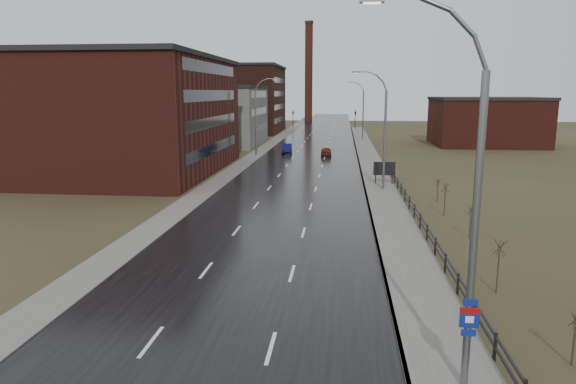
% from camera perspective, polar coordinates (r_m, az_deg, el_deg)
% --- Properties ---
extents(road, '(14.00, 300.00, 0.06)m').
position_cam_1_polar(road, '(74.15, 2.29, 3.80)').
color(road, black).
rests_on(road, ground).
extents(sidewalk_right, '(3.20, 180.00, 0.18)m').
position_cam_1_polar(sidewalk_right, '(49.44, 10.35, 0.03)').
color(sidewalk_right, '#595651').
rests_on(sidewalk_right, ground).
extents(curb_right, '(0.16, 180.00, 0.18)m').
position_cam_1_polar(curb_right, '(49.34, 8.60, 0.06)').
color(curb_right, slate).
rests_on(curb_right, ground).
extents(sidewalk_left, '(2.40, 260.00, 0.12)m').
position_cam_1_polar(sidewalk_left, '(75.12, -3.97, 3.90)').
color(sidewalk_left, '#595651').
rests_on(sidewalk_left, ground).
extents(warehouse_near, '(22.44, 28.56, 13.50)m').
position_cam_1_polar(warehouse_near, '(63.89, -17.95, 8.17)').
color(warehouse_near, '#471914').
rests_on(warehouse_near, ground).
extents(warehouse_mid, '(16.32, 20.40, 10.50)m').
position_cam_1_polar(warehouse_mid, '(94.29, -8.04, 8.44)').
color(warehouse_mid, slate).
rests_on(warehouse_mid, ground).
extents(warehouse_far, '(26.52, 24.48, 15.50)m').
position_cam_1_polar(warehouse_far, '(124.55, -6.96, 10.23)').
color(warehouse_far, '#331611').
rests_on(warehouse_far, ground).
extents(building_right, '(18.36, 16.32, 8.50)m').
position_cam_1_polar(building_right, '(98.89, 21.16, 7.35)').
color(building_right, '#471914').
rests_on(building_right, ground).
extents(smokestack, '(2.70, 2.70, 30.70)m').
position_cam_1_polar(smokestack, '(163.87, 2.32, 13.19)').
color(smokestack, '#331611').
rests_on(smokestack, ground).
extents(streetlight_main, '(3.91, 0.29, 12.11)m').
position_cam_1_polar(streetlight_main, '(16.18, 19.09, -1.46)').
color(streetlight_main, slate).
rests_on(streetlight_main, ground).
extents(streetlight_right_mid, '(3.36, 0.28, 11.35)m').
position_cam_1_polar(streetlight_right_mid, '(49.67, 10.39, 6.77)').
color(streetlight_right_mid, slate).
rests_on(streetlight_right_mid, ground).
extents(streetlight_left, '(3.36, 0.28, 11.35)m').
position_cam_1_polar(streetlight_left, '(76.51, -3.40, 8.38)').
color(streetlight_left, slate).
rests_on(streetlight_left, ground).
extents(streetlight_right_far, '(3.36, 0.28, 11.35)m').
position_cam_1_polar(streetlight_right_far, '(103.53, 8.19, 8.98)').
color(streetlight_right_far, slate).
rests_on(streetlight_right_far, ground).
extents(guardrail, '(0.10, 53.05, 1.10)m').
position_cam_1_polar(guardrail, '(33.34, 15.39, -4.44)').
color(guardrail, black).
rests_on(guardrail, ground).
extents(shrub_b, '(0.48, 0.50, 1.99)m').
position_cam_1_polar(shrub_b, '(20.92, 29.24, -13.92)').
color(shrub_b, '#382D23').
rests_on(shrub_b, ground).
extents(shrub_c, '(0.62, 0.65, 2.62)m').
position_cam_1_polar(shrub_c, '(26.34, 22.34, -7.49)').
color(shrub_c, '#382D23').
rests_on(shrub_c, ground).
extents(shrub_d, '(0.53, 0.56, 2.25)m').
position_cam_1_polar(shrub_d, '(35.30, 19.60, -3.03)').
color(shrub_d, '#382D23').
rests_on(shrub_d, ground).
extents(shrub_e, '(0.61, 0.64, 2.57)m').
position_cam_1_polar(shrub_e, '(41.23, 17.04, -0.66)').
color(shrub_e, '#382D23').
rests_on(shrub_e, ground).
extents(shrub_f, '(0.49, 0.51, 2.04)m').
position_cam_1_polar(shrub_f, '(46.39, 16.28, 0.29)').
color(shrub_f, '#382D23').
rests_on(shrub_f, ground).
extents(billboard, '(2.19, 0.17, 2.43)m').
position_cam_1_polar(billboard, '(53.11, 10.64, 2.49)').
color(billboard, black).
rests_on(billboard, ground).
extents(traffic_light_left, '(0.58, 2.73, 5.30)m').
position_cam_1_polar(traffic_light_left, '(134.10, 0.57, 9.01)').
color(traffic_light_left, black).
rests_on(traffic_light_left, ground).
extents(traffic_light_right, '(0.58, 2.73, 5.30)m').
position_cam_1_polar(traffic_light_right, '(133.53, 7.50, 8.91)').
color(traffic_light_right, black).
rests_on(traffic_light_right, ground).
extents(car_near, '(2.03, 4.60, 1.47)m').
position_cam_1_polar(car_near, '(79.71, -0.13, 4.82)').
color(car_near, '#0B0C3A').
rests_on(car_near, ground).
extents(car_far, '(1.73, 3.94, 1.32)m').
position_cam_1_polar(car_far, '(76.69, 4.26, 4.49)').
color(car_far, '#551D0E').
rests_on(car_far, ground).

